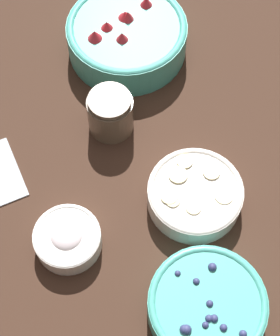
{
  "coord_description": "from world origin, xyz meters",
  "views": [
    {
      "loc": [
        -0.31,
        0.37,
        0.91
      ],
      "look_at": [
        0.01,
        0.03,
        0.04
      ],
      "focal_mm": 60.0,
      "sensor_mm": 36.0,
      "label": 1
    }
  ],
  "objects_px": {
    "bowl_bananas": "(196,193)",
    "bowl_cream": "(67,238)",
    "jar_chocolate": "(111,114)",
    "bowl_blueberries": "(207,306)",
    "bowl_strawberries": "(127,35)"
  },
  "relations": [
    {
      "from": "bowl_blueberries",
      "to": "bowl_bananas",
      "type": "xyz_separation_m",
      "value": [
        0.14,
        -0.14,
        -0.0
      ]
    },
    {
      "from": "bowl_bananas",
      "to": "jar_chocolate",
      "type": "height_order",
      "value": "jar_chocolate"
    },
    {
      "from": "bowl_strawberries",
      "to": "bowl_bananas",
      "type": "relative_size",
      "value": 1.45
    },
    {
      "from": "bowl_bananas",
      "to": "bowl_cream",
      "type": "distance_m",
      "value": 0.23
    },
    {
      "from": "bowl_blueberries",
      "to": "jar_chocolate",
      "type": "relative_size",
      "value": 2.14
    },
    {
      "from": "bowl_cream",
      "to": "bowl_strawberries",
      "type": "bearing_deg",
      "value": -58.82
    },
    {
      "from": "bowl_strawberries",
      "to": "bowl_blueberries",
      "type": "height_order",
      "value": "bowl_strawberries"
    },
    {
      "from": "jar_chocolate",
      "to": "bowl_blueberries",
      "type": "bearing_deg",
      "value": 157.99
    },
    {
      "from": "bowl_strawberries",
      "to": "bowl_blueberries",
      "type": "distance_m",
      "value": 0.55
    },
    {
      "from": "bowl_strawberries",
      "to": "bowl_blueberries",
      "type": "xyz_separation_m",
      "value": [
        -0.47,
        0.3,
        -0.01
      ]
    },
    {
      "from": "bowl_cream",
      "to": "jar_chocolate",
      "type": "bearing_deg",
      "value": -61.85
    },
    {
      "from": "bowl_bananas",
      "to": "jar_chocolate",
      "type": "bearing_deg",
      "value": -2.07
    },
    {
      "from": "bowl_bananas",
      "to": "jar_chocolate",
      "type": "distance_m",
      "value": 0.22
    },
    {
      "from": "bowl_blueberries",
      "to": "bowl_cream",
      "type": "height_order",
      "value": "bowl_blueberries"
    },
    {
      "from": "bowl_strawberries",
      "to": "jar_chocolate",
      "type": "relative_size",
      "value": 2.75
    }
  ]
}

